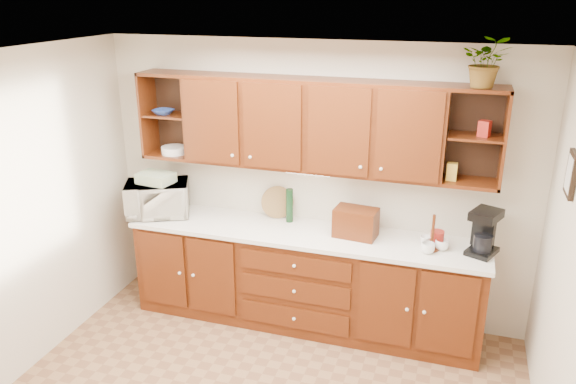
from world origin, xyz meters
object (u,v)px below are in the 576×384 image
Objects in this scene: coffee_maker at (484,232)px; bread_box at (356,223)px; microwave at (158,199)px; potted_plant at (487,62)px.

bread_box is at bearing -157.31° from coffee_maker.
microwave is 2.98m from coffee_maker.
coffee_maker is at bearing -23.60° from microwave.
microwave is 1.50× the size of potted_plant.
microwave is 1.59× the size of bread_box.
potted_plant reaches higher than coffee_maker.
bread_box is at bearing -22.69° from microwave.
bread_box is 0.97× the size of coffee_maker.
coffee_maker is (2.98, 0.07, 0.02)m from microwave.
coffee_maker reaches higher than bread_box.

